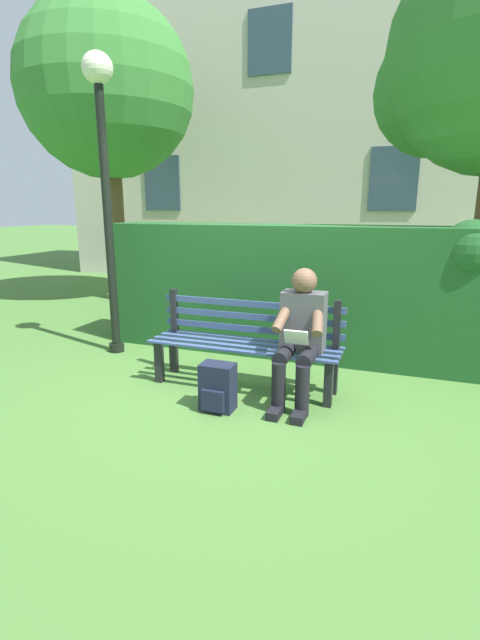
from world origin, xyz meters
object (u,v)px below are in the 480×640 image
backpack (218,387)px  lamp_post (103,153)px  park_bench (246,341)px  person_seated (300,333)px  tree_far (104,95)px

backpack → lamp_post: 2.87m
park_bench → backpack: park_bench is taller
person_seated → lamp_post: bearing=-14.9°
backpack → person_seated: bearing=-143.9°
backpack → lamp_post: (1.74, -1.05, 2.02)m
lamp_post → backpack: bearing=149.0°
park_bench → person_seated: bearing=162.9°
park_bench → lamp_post: lamp_post is taller
park_bench → person_seated: size_ratio=1.55×
person_seated → tree_far: size_ratio=0.23×
backpack → park_bench: bearing=-93.9°
park_bench → person_seated: (-0.55, 0.17, 0.17)m
backpack → tree_far: bearing=-46.1°
person_seated → tree_far: tree_far is taller
park_bench → lamp_post: bearing=-14.2°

